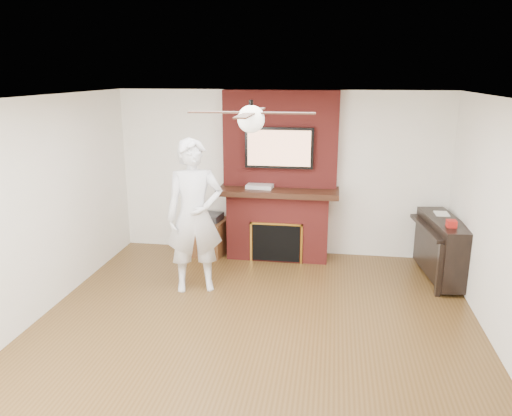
% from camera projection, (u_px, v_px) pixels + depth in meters
% --- Properties ---
extents(room_shell, '(5.36, 5.86, 2.86)m').
position_uv_depth(room_shell, '(251.00, 227.00, 4.99)').
color(room_shell, '#4D3316').
rests_on(room_shell, ground).
extents(fireplace, '(1.78, 0.64, 2.50)m').
position_uv_depth(fireplace, '(279.00, 193.00, 7.48)').
color(fireplace, maroon).
rests_on(fireplace, ground).
extents(tv, '(1.00, 0.08, 0.60)m').
position_uv_depth(tv, '(279.00, 148.00, 7.26)').
color(tv, black).
rests_on(tv, fireplace).
extents(ceiling_fan, '(1.21, 1.21, 0.31)m').
position_uv_depth(ceiling_fan, '(251.00, 118.00, 4.70)').
color(ceiling_fan, black).
rests_on(ceiling_fan, room_shell).
extents(person, '(0.84, 0.69, 1.97)m').
position_uv_depth(person, '(195.00, 216.00, 6.31)').
color(person, silver).
rests_on(person, ground).
extents(side_table, '(0.64, 0.64, 0.64)m').
position_uv_depth(side_table, '(208.00, 235.00, 7.77)').
color(side_table, '#502E17').
rests_on(side_table, ground).
extents(piano, '(0.64, 1.33, 0.94)m').
position_uv_depth(piano, '(442.00, 247.00, 6.77)').
color(piano, black).
rests_on(piano, ground).
extents(cable_box, '(0.41, 0.26, 0.06)m').
position_uv_depth(cable_box, '(260.00, 186.00, 7.40)').
color(cable_box, silver).
rests_on(cable_box, fireplace).
extents(candle_orange, '(0.07, 0.07, 0.13)m').
position_uv_depth(candle_orange, '(273.00, 256.00, 7.52)').
color(candle_orange, red).
rests_on(candle_orange, ground).
extents(candle_green, '(0.06, 0.06, 0.10)m').
position_uv_depth(candle_green, '(281.00, 258.00, 7.49)').
color(candle_green, '#4D8A37').
rests_on(candle_green, ground).
extents(candle_cream, '(0.08, 0.08, 0.12)m').
position_uv_depth(candle_cream, '(286.00, 257.00, 7.51)').
color(candle_cream, beige).
rests_on(candle_cream, ground).
extents(candle_blue, '(0.07, 0.07, 0.08)m').
position_uv_depth(candle_blue, '(288.00, 259.00, 7.49)').
color(candle_blue, '#345C9D').
rests_on(candle_blue, ground).
extents(candle_blue_extra, '(0.07, 0.07, 0.08)m').
position_uv_depth(candle_blue_extra, '(283.00, 258.00, 7.50)').
color(candle_blue_extra, '#5E35A1').
rests_on(candle_blue_extra, ground).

